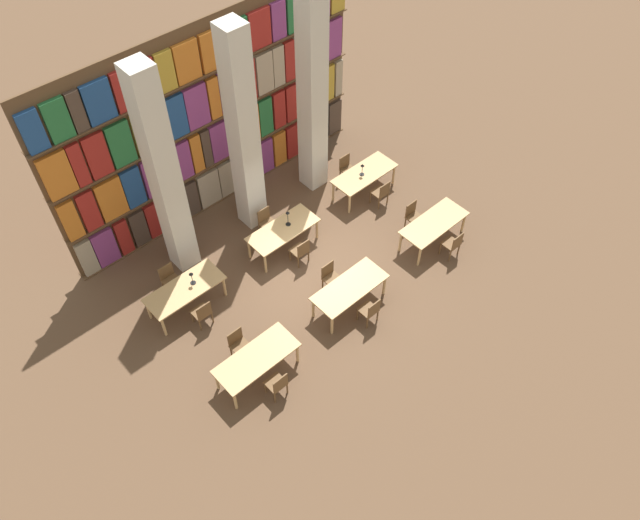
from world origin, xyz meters
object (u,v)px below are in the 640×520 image
chair_7 (170,279)px  chair_8 (301,251)px  reading_table_3 (185,290)px  chair_9 (267,222)px  desk_lamp_1 (288,216)px  chair_2 (370,310)px  desk_lamp_2 (362,168)px  pillar_right (312,98)px  chair_0 (277,384)px  pillar_center (243,135)px  pillar_left (164,177)px  reading_table_1 (350,289)px  chair_6 (202,313)px  chair_11 (347,168)px  desk_lamp_0 (191,276)px  chair_5 (413,216)px  chair_4 (453,244)px  reading_table_2 (434,224)px  chair_3 (331,277)px  chair_10 (381,192)px  reading_table_5 (364,175)px  reading_table_0 (257,359)px  chair_1 (239,344)px  reading_table_4 (283,231)px

chair_7 → chair_8: 3.43m
reading_table_3 → chair_9: chair_9 is taller
chair_9 → desk_lamp_1: 0.93m
chair_2 → desk_lamp_2: desk_lamp_2 is taller
pillar_right → chair_0: (-5.33, -4.75, -2.53)m
pillar_center → pillar_right: size_ratio=1.00×
pillar_left → reading_table_1: pillar_left is taller
pillar_left → reading_table_3: (-0.80, -1.32, -2.35)m
desk_lamp_1 → desk_lamp_2: desk_lamp_1 is taller
chair_0 → chair_2: (2.96, 0.03, 0.00)m
reading_table_3 → pillar_center: bearing=23.0°
chair_6 → chair_9: (3.08, 1.31, 0.00)m
reading_table_3 → chair_11: size_ratio=2.29×
pillar_right → desk_lamp_0: size_ratio=14.65×
chair_9 → pillar_right: bearing=-163.0°
pillar_center → desk_lamp_0: (-2.86, -1.33, -1.99)m
chair_5 → chair_6: 6.35m
chair_4 → chair_11: size_ratio=1.00×
chair_0 → reading_table_2: size_ratio=0.44×
desk_lamp_0 → desk_lamp_1: size_ratio=0.82×
chair_3 → pillar_left: bearing=-55.8°
pillar_left → chair_3: 4.74m
chair_6 → chair_10: (6.23, -0.00, 0.00)m
reading_table_2 → chair_10: bearing=90.2°
reading_table_2 → desk_lamp_1: 3.94m
desk_lamp_1 → reading_table_5: size_ratio=0.25×
chair_7 → desk_lamp_2: desk_lamp_2 is taller
reading_table_0 → reading_table_5: size_ratio=1.00×
chair_8 → desk_lamp_2: size_ratio=2.19×
chair_11 → chair_6: bearing=12.8°
chair_2 → chair_7: bearing=126.7°
reading_table_5 → chair_2: bearing=-133.0°
chair_0 → chair_8: bearing=41.4°
reading_table_0 → reading_table_2: bearing=0.7°
reading_table_3 → desk_lamp_1: 3.30m
chair_6 → chair_10: same height
reading_table_1 → chair_6: (-3.05, 1.99, -0.19)m
reading_table_0 → reading_table_3: bearing=91.8°
chair_0 → chair_5: 6.30m
chair_1 → desk_lamp_1: desk_lamp_1 is taller
chair_1 → reading_table_2: size_ratio=0.44×
chair_0 → chair_3: same height
reading_table_2 → reading_table_3: (-6.23, 2.65, 0.00)m
chair_5 → chair_0: bearing=13.6°
pillar_left → chair_1: pillar_left is taller
reading_table_1 → reading_table_4: bearing=89.3°
reading_table_0 → pillar_left: bearing=80.0°
chair_3 → reading_table_4: bearing=-90.4°
chair_0 → chair_6: (-0.11, 2.72, 0.00)m
chair_5 → desk_lamp_2: bearing=-87.1°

